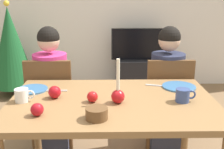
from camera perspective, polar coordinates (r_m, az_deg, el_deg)
name	(u,v)px	position (r m, az deg, el deg)	size (l,w,h in m)	color
back_wall	(109,2)	(4.35, -0.58, 14.64)	(6.40, 0.10, 2.60)	silver
dining_table	(113,111)	(1.92, 0.11, -7.54)	(1.40, 0.90, 0.75)	olive
chair_left	(52,100)	(2.59, -12.32, -5.08)	(0.40, 0.40, 0.90)	brown
chair_right	(167,99)	(2.60, 11.19, -4.94)	(0.40, 0.40, 0.90)	brown
person_left_child	(52,92)	(2.60, -12.26, -3.63)	(0.30, 0.30, 1.17)	#33384C
person_right_child	(166,92)	(2.61, 11.12, -3.50)	(0.30, 0.30, 1.17)	#33384C
tv_stand	(137,74)	(4.25, 5.21, 0.01)	(0.64, 0.40, 0.48)	black
tv	(138,44)	(4.14, 5.38, 6.25)	(0.79, 0.05, 0.46)	black
christmas_tree	(11,47)	(4.19, -20.08, 5.32)	(0.62, 0.62, 1.35)	brown
candle_centerpiece	(118,94)	(1.82, 1.23, -4.01)	(0.09, 0.09, 0.30)	red
plate_left	(32,89)	(2.15, -16.11, -2.95)	(0.23, 0.23, 0.01)	teal
plate_right	(179,87)	(2.19, 13.61, -2.44)	(0.25, 0.25, 0.01)	teal
mug_left	(22,95)	(1.94, -18.00, -4.08)	(0.13, 0.09, 0.09)	white
mug_right	(183,95)	(1.90, 14.41, -4.17)	(0.14, 0.09, 0.09)	#33477F
fork_left	(55,91)	(2.09, -11.66, -3.27)	(0.18, 0.01, 0.01)	silver
fork_right	(157,86)	(2.18, 9.28, -2.26)	(0.18, 0.01, 0.01)	silver
bowl_walnuts	(97,113)	(1.61, -3.17, -8.00)	(0.13, 0.13, 0.07)	brown
apple_near_candle	(92,97)	(1.84, -4.06, -4.59)	(0.07, 0.07, 0.07)	red
apple_by_left_plate	(55,92)	(1.94, -11.73, -3.57)	(0.09, 0.09, 0.09)	#AD1018
apple_by_right_mug	(37,109)	(1.70, -15.16, -6.97)	(0.08, 0.08, 0.08)	#AE121C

